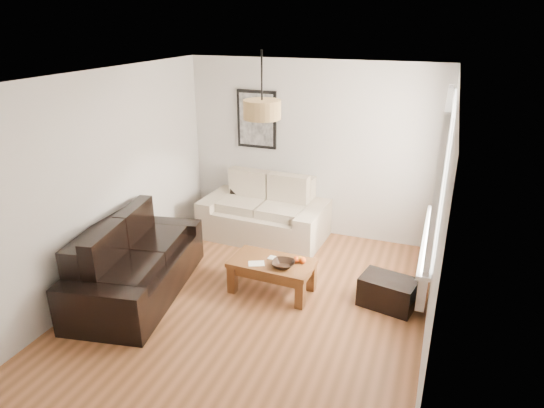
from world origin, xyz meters
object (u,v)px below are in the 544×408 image
at_px(sofa_leather, 136,260).
at_px(ottoman, 388,292).
at_px(coffee_table, 272,276).
at_px(loveseat_cream, 264,209).

relative_size(sofa_leather, ottoman, 3.26).
bearing_deg(coffee_table, loveseat_cream, 114.93).
xyz_separation_m(sofa_leather, ottoman, (2.88, 0.75, -0.26)).
relative_size(loveseat_cream, coffee_table, 1.83).
bearing_deg(ottoman, coffee_table, -172.77).
xyz_separation_m(loveseat_cream, coffee_table, (0.66, -1.41, -0.25)).
bearing_deg(coffee_table, sofa_leather, -159.15).
height_order(sofa_leather, ottoman, sofa_leather).
xyz_separation_m(loveseat_cream, ottoman, (2.02, -1.24, -0.28)).
distance_m(sofa_leather, ottoman, 2.99).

